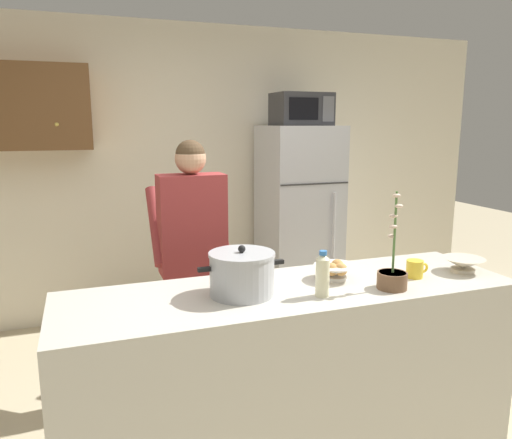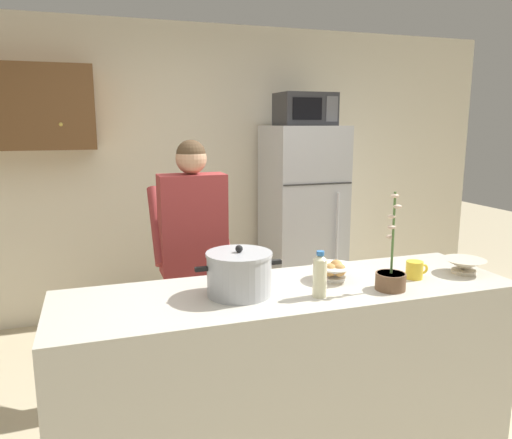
% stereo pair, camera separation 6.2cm
% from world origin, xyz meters
% --- Properties ---
extents(back_wall_unit, '(6.00, 0.48, 2.60)m').
position_xyz_m(back_wall_unit, '(-0.24, 2.27, 1.38)').
color(back_wall_unit, beige).
rests_on(back_wall_unit, ground).
extents(kitchen_island, '(2.33, 0.68, 0.92)m').
position_xyz_m(kitchen_island, '(0.00, 0.00, 0.46)').
color(kitchen_island, beige).
rests_on(kitchen_island, ground).
extents(refrigerator, '(0.64, 0.68, 1.72)m').
position_xyz_m(refrigerator, '(0.88, 1.85, 0.86)').
color(refrigerator, '#B7BABF').
rests_on(refrigerator, ground).
extents(microwave, '(0.48, 0.37, 0.28)m').
position_xyz_m(microwave, '(0.88, 1.83, 1.86)').
color(microwave, '#2D2D30').
rests_on(microwave, refrigerator).
extents(person_near_pot, '(0.50, 0.41, 1.64)m').
position_xyz_m(person_near_pot, '(-0.33, 0.83, 1.02)').
color(person_near_pot, black).
rests_on(person_near_pot, ground).
extents(cooking_pot, '(0.43, 0.32, 0.25)m').
position_xyz_m(cooking_pot, '(-0.27, -0.01, 1.03)').
color(cooking_pot, '#ADAFB5').
rests_on(cooking_pot, kitchen_island).
extents(coffee_mug, '(0.13, 0.09, 0.10)m').
position_xyz_m(coffee_mug, '(0.69, -0.07, 0.97)').
color(coffee_mug, yellow).
rests_on(coffee_mug, kitchen_island).
extents(bread_bowl, '(0.23, 0.23, 0.10)m').
position_xyz_m(bread_bowl, '(0.27, 0.05, 0.97)').
color(bread_bowl, white).
rests_on(bread_bowl, kitchen_island).
extents(empty_bowl, '(0.23, 0.23, 0.08)m').
position_xyz_m(empty_bowl, '(1.01, -0.07, 0.97)').
color(empty_bowl, beige).
rests_on(empty_bowl, kitchen_island).
extents(bottle_near_edge, '(0.07, 0.07, 0.23)m').
position_xyz_m(bottle_near_edge, '(0.08, -0.16, 1.03)').
color(bottle_near_edge, beige).
rests_on(bottle_near_edge, kitchen_island).
extents(potted_orchid, '(0.15, 0.15, 0.49)m').
position_xyz_m(potted_orchid, '(0.46, -0.18, 0.99)').
color(potted_orchid, brown).
rests_on(potted_orchid, kitchen_island).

